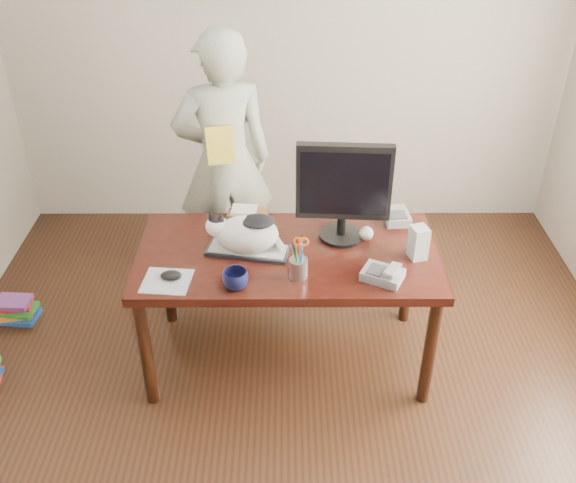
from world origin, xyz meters
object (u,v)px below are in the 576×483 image
(pen_cup, at_px, (298,266))
(person, at_px, (224,162))
(keyboard, at_px, (248,250))
(cat, at_px, (245,232))
(speaker, at_px, (418,242))
(coffee_mug, at_px, (236,280))
(monitor, at_px, (344,188))
(mouse, at_px, (171,275))
(phone, at_px, (384,274))
(desk, at_px, (288,266))
(book_stack, at_px, (247,216))
(book_pile_b, at_px, (17,309))
(baseball, at_px, (366,233))
(calculator, at_px, (396,216))

(pen_cup, distance_m, person, 1.17)
(keyboard, distance_m, cat, 0.11)
(speaker, bearing_deg, cat, 160.97)
(coffee_mug, bearing_deg, monitor, 38.68)
(monitor, height_order, mouse, monitor)
(pen_cup, bearing_deg, phone, -2.81)
(desk, distance_m, book_stack, 0.38)
(speaker, bearing_deg, book_pile_b, 154.40)
(coffee_mug, bearing_deg, desk, 56.47)
(cat, bearing_deg, baseball, 21.73)
(keyboard, bearing_deg, book_stack, 105.10)
(monitor, height_order, phone, monitor)
(desk, xyz_separation_m, keyboard, (-0.21, -0.08, 0.16))
(monitor, relative_size, phone, 2.35)
(coffee_mug, height_order, book_pile_b, coffee_mug)
(phone, height_order, book_pile_b, phone)
(cat, distance_m, speaker, 0.90)
(desk, relative_size, phone, 6.68)
(baseball, bearing_deg, mouse, -160.40)
(monitor, bearing_deg, phone, -59.77)
(monitor, height_order, coffee_mug, monitor)
(cat, height_order, mouse, cat)
(phone, bearing_deg, coffee_mug, -147.70)
(mouse, xyz_separation_m, book_pile_b, (-1.14, 0.59, -0.70))
(coffee_mug, xyz_separation_m, book_pile_b, (-1.46, 0.66, -0.73))
(coffee_mug, xyz_separation_m, person, (-0.15, 1.16, 0.05))
(coffee_mug, bearing_deg, book_pile_b, 155.77)
(monitor, relative_size, book_pile_b, 2.18)
(keyboard, relative_size, book_pile_b, 1.78)
(coffee_mug, bearing_deg, person, 97.18)
(keyboard, relative_size, person, 0.27)
(keyboard, xyz_separation_m, mouse, (-0.37, -0.24, 0.01))
(pen_cup, height_order, coffee_mug, pen_cup)
(mouse, bearing_deg, desk, 34.03)
(speaker, distance_m, book_pile_b, 2.55)
(desk, distance_m, phone, 0.60)
(book_pile_b, bearing_deg, person, 20.97)
(pen_cup, bearing_deg, mouse, -178.29)
(book_stack, height_order, calculator, book_stack)
(keyboard, height_order, person, person)
(desk, height_order, person, person)
(keyboard, distance_m, book_stack, 0.31)
(speaker, bearing_deg, coffee_mug, 179.49)
(calculator, bearing_deg, desk, -163.85)
(coffee_mug, bearing_deg, cat, 84.35)
(speaker, xyz_separation_m, book_pile_b, (-2.40, 0.40, -0.77))
(keyboard, bearing_deg, mouse, -136.51)
(monitor, bearing_deg, keyboard, -161.61)
(keyboard, xyz_separation_m, monitor, (0.50, 0.13, 0.30))
(phone, height_order, speaker, speaker)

